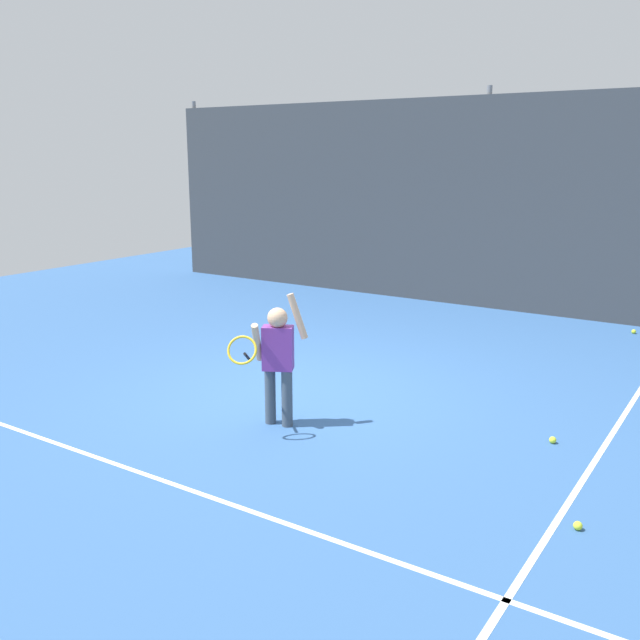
# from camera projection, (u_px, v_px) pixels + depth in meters

# --- Properties ---
(ground_plane) EXTENTS (20.00, 20.00, 0.00)m
(ground_plane) POSITION_uv_depth(u_px,v_px,m) (299.00, 393.00, 7.99)
(ground_plane) COLOR #335B93
(court_line_baseline) EXTENTS (9.00, 0.05, 0.00)m
(court_line_baseline) POSITION_uv_depth(u_px,v_px,m) (137.00, 471.00, 6.01)
(court_line_baseline) COLOR white
(court_line_baseline) RESTS_ON ground
(court_line_sideline) EXTENTS (0.05, 9.00, 0.00)m
(court_line_sideline) POSITION_uv_depth(u_px,v_px,m) (619.00, 424.00, 7.07)
(court_line_sideline) COLOR white
(court_line_sideline) RESTS_ON ground
(back_fence_windscreen) EXTENTS (13.73, 0.08, 3.63)m
(back_fence_windscreen) POSITION_uv_depth(u_px,v_px,m) (482.00, 204.00, 12.10)
(back_fence_windscreen) COLOR #383D42
(back_fence_windscreen) RESTS_ON ground
(fence_post_0) EXTENTS (0.09, 0.09, 3.78)m
(fence_post_0) POSITION_uv_depth(u_px,v_px,m) (197.00, 189.00, 15.71)
(fence_post_0) COLOR slate
(fence_post_0) RESTS_ON ground
(fence_post_1) EXTENTS (0.09, 0.09, 3.78)m
(fence_post_1) POSITION_uv_depth(u_px,v_px,m) (484.00, 199.00, 12.13)
(fence_post_1) COLOR slate
(fence_post_1) RESTS_ON ground
(tennis_player) EXTENTS (0.51, 0.80, 1.35)m
(tennis_player) POSITION_uv_depth(u_px,v_px,m) (277.00, 356.00, 6.88)
(tennis_player) COLOR #3F4C59
(tennis_player) RESTS_ON ground
(tennis_ball_0) EXTENTS (0.07, 0.07, 0.07)m
(tennis_ball_0) POSITION_uv_depth(u_px,v_px,m) (634.00, 332.00, 10.60)
(tennis_ball_0) COLOR #CCE033
(tennis_ball_0) RESTS_ON ground
(tennis_ball_2) EXTENTS (0.07, 0.07, 0.07)m
(tennis_ball_2) POSITION_uv_depth(u_px,v_px,m) (553.00, 440.00, 6.59)
(tennis_ball_2) COLOR #CCE033
(tennis_ball_2) RESTS_ON ground
(tennis_ball_3) EXTENTS (0.07, 0.07, 0.07)m
(tennis_ball_3) POSITION_uv_depth(u_px,v_px,m) (578.00, 526.00, 5.07)
(tennis_ball_3) COLOR #CCE033
(tennis_ball_3) RESTS_ON ground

